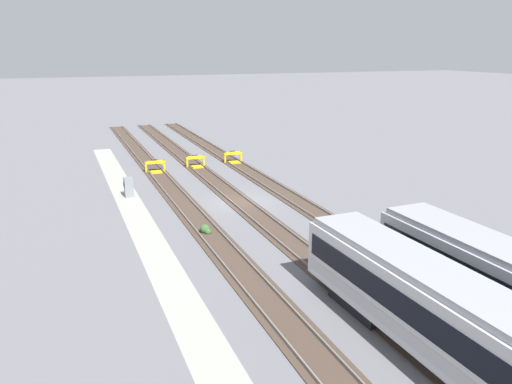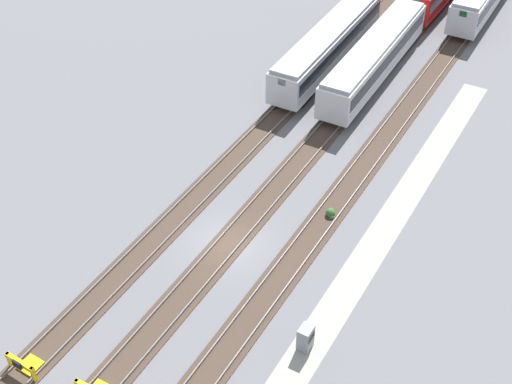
# 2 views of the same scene
# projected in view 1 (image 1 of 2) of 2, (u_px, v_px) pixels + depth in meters

# --- Properties ---
(ground_plane) EXTENTS (400.00, 400.00, 0.00)m
(ground_plane) POSITION_uv_depth(u_px,v_px,m) (240.00, 202.00, 40.12)
(ground_plane) COLOR slate
(service_walkway) EXTENTS (54.00, 2.00, 0.01)m
(service_walkway) POSITION_uv_depth(u_px,v_px,m) (136.00, 214.00, 37.17)
(service_walkway) COLOR #9E9E93
(service_walkway) RESTS_ON ground
(rail_track_nearest) EXTENTS (90.00, 2.24, 0.21)m
(rail_track_nearest) POSITION_uv_depth(u_px,v_px,m) (187.00, 208.00, 38.56)
(rail_track_nearest) COLOR #47382D
(rail_track_nearest) RESTS_ON ground
(rail_track_near_inner) EXTENTS (90.00, 2.24, 0.21)m
(rail_track_near_inner) POSITION_uv_depth(u_px,v_px,m) (240.00, 202.00, 40.11)
(rail_track_near_inner) COLOR #47382D
(rail_track_near_inner) RESTS_ON ground
(rail_track_middle) EXTENTS (90.00, 2.24, 0.21)m
(rail_track_middle) POSITION_uv_depth(u_px,v_px,m) (289.00, 196.00, 41.66)
(rail_track_middle) COLOR #47382D
(rail_track_middle) RESTS_ON ground
(subway_car_front_row_right_inner) EXTENTS (18.05, 3.20, 3.70)m
(subway_car_front_row_right_inner) POSITION_uv_depth(u_px,v_px,m) (460.00, 327.00, 18.32)
(subway_car_front_row_right_inner) COLOR silver
(subway_car_front_row_right_inner) RESTS_ON ground
(bumper_stop_nearest_track) EXTENTS (1.37, 2.01, 1.22)m
(bumper_stop_nearest_track) POSITION_uv_depth(u_px,v_px,m) (156.00, 167.00, 49.65)
(bumper_stop_nearest_track) COLOR gold
(bumper_stop_nearest_track) RESTS_ON ground
(bumper_stop_near_inner_track) EXTENTS (1.36, 2.01, 1.22)m
(bumper_stop_near_inner_track) POSITION_uv_depth(u_px,v_px,m) (196.00, 162.00, 51.85)
(bumper_stop_near_inner_track) COLOR gold
(bumper_stop_near_inner_track) RESTS_ON ground
(bumper_stop_middle_track) EXTENTS (1.37, 2.01, 1.22)m
(bumper_stop_middle_track) POSITION_uv_depth(u_px,v_px,m) (234.00, 158.00, 53.92)
(bumper_stop_middle_track) COLOR gold
(bumper_stop_middle_track) RESTS_ON ground
(electrical_cabinet) EXTENTS (0.90, 0.73, 1.60)m
(electrical_cabinet) POSITION_uv_depth(u_px,v_px,m) (129.00, 187.00, 41.47)
(electrical_cabinet) COLOR gray
(electrical_cabinet) RESTS_ON ground
(weed_clump) EXTENTS (0.92, 0.70, 0.64)m
(weed_clump) POSITION_uv_depth(u_px,v_px,m) (205.00, 230.00, 33.32)
(weed_clump) COLOR #38602D
(weed_clump) RESTS_ON ground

